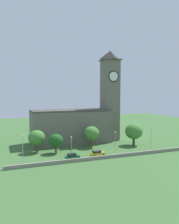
{
  "coord_description": "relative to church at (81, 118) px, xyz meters",
  "views": [
    {
      "loc": [
        -28.63,
        -66.05,
        19.59
      ],
      "look_at": [
        0.36,
        7.9,
        12.76
      ],
      "focal_mm": 38.06,
      "sensor_mm": 36.0,
      "label": 1
    }
  ],
  "objects": [
    {
      "name": "streetlamp_west_end",
      "position": [
        -24.07,
        -20.48,
        -4.16
      ],
      "size": [
        0.44,
        0.44,
        7.73
      ],
      "color": "#9EA0A5",
      "rests_on": "ground"
    },
    {
      "name": "quay_barrier",
      "position": [
        -1.64,
        -24.78,
        -8.74
      ],
      "size": [
        55.36,
        0.7,
        1.0
      ],
      "primitive_type": "cube",
      "color": "gray",
      "rests_on": "ground"
    },
    {
      "name": "car_green",
      "position": [
        -10.44,
        -22.22,
        -8.33
      ],
      "size": [
        4.27,
        2.47,
        1.82
      ],
      "color": "#1E6B38",
      "rests_on": "ground"
    },
    {
      "name": "streetlamp_west_mid",
      "position": [
        -9.91,
        -19.68,
        -4.98
      ],
      "size": [
        0.44,
        0.44,
        6.29
      ],
      "color": "#9EA0A5",
      "rests_on": "ground"
    },
    {
      "name": "ground_plane",
      "position": [
        -1.64,
        -5.42,
        -9.24
      ],
      "size": [
        200.0,
        200.0,
        0.0
      ],
      "primitive_type": "plane",
      "color": "#3D6633"
    },
    {
      "name": "streetlamp_east_mid",
      "position": [
        18.6,
        -19.59,
        -4.11
      ],
      "size": [
        0.44,
        0.44,
        7.81
      ],
      "color": "#9EA0A5",
      "rests_on": "ground"
    },
    {
      "name": "tree_riverside_west",
      "position": [
        16.04,
        -12.71,
        -4.13
      ],
      "size": [
        6.31,
        6.31,
        7.99
      ],
      "color": "brown",
      "rests_on": "ground"
    },
    {
      "name": "tree_churchyard",
      "position": [
        0.51,
        -9.84,
        -4.29
      ],
      "size": [
        5.43,
        5.43,
        7.44
      ],
      "color": "brown",
      "rests_on": "ground"
    },
    {
      "name": "church",
      "position": [
        0.0,
        0.0,
        0.0
      ],
      "size": [
        35.06,
        11.73,
        35.79
      ],
      "color": "#666056",
      "rests_on": "ground"
    },
    {
      "name": "tree_riverside_east",
      "position": [
        -18.64,
        -10.06,
        -4.46
      ],
      "size": [
        5.41,
        5.41,
        7.26
      ],
      "color": "brown",
      "rests_on": "ground"
    },
    {
      "name": "car_yellow",
      "position": [
        -2.33,
        -21.58,
        -8.32
      ],
      "size": [
        4.59,
        2.49,
        1.82
      ],
      "color": "gold",
      "rests_on": "ground"
    },
    {
      "name": "tree_by_tower",
      "position": [
        -13.16,
        -13.48,
        -5.07
      ],
      "size": [
        4.54,
        4.54,
        6.25
      ],
      "color": "brown",
      "rests_on": "ground"
    },
    {
      "name": "streetlamp_central",
      "position": [
        4.86,
        -19.39,
        -4.66
      ],
      "size": [
        0.44,
        0.44,
        6.84
      ],
      "color": "#9EA0A5",
      "rests_on": "ground"
    }
  ]
}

